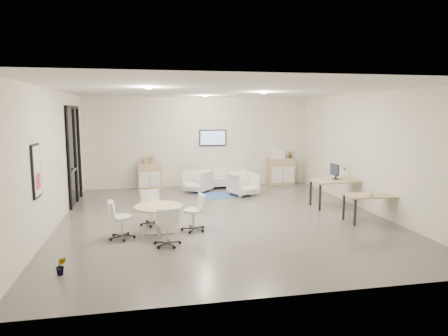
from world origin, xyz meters
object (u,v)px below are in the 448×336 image
armchair_right (243,183)px  round_table (158,210)px  desk_front (372,197)px  loveseat (225,178)px  armchair_left (198,180)px  desk_rear (338,183)px  sideboard_right (281,171)px  sideboard_left (150,176)px

armchair_right → round_table: size_ratio=0.78×
desk_front → loveseat: bearing=121.4°
armchair_left → desk_rear: armchair_left is taller
desk_rear → round_table: (-5.08, -1.65, -0.13)m
loveseat → desk_rear: size_ratio=1.01×
loveseat → armchair_right: bearing=-81.1°
sideboard_right → armchair_right: size_ratio=1.19×
armchair_left → armchair_right: bearing=8.9°
round_table → sideboard_right: bearing=48.9°
sideboard_left → armchair_left: (1.57, -0.90, -0.05)m
sideboard_right → armchair_left: bearing=-164.9°
sideboard_left → desk_front: sideboard_left is taller
sideboard_left → armchair_right: (2.95, -1.71, -0.04)m
sideboard_right → round_table: sideboard_right is taller
desk_front → round_table: bearing=-174.8°
armchair_left → desk_front: (3.72, -4.44, 0.19)m
round_table → desk_rear: bearing=18.0°
armchair_left → round_table: size_ratio=0.77×
desk_rear → desk_front: size_ratio=1.15×
sideboard_left → armchair_right: sideboard_left is taller
loveseat → armchair_left: armchair_left is taller
loveseat → round_table: size_ratio=1.46×
sideboard_right → desk_rear: (0.40, -3.71, 0.20)m
armchair_right → desk_front: 4.32m
armchair_right → loveseat: bearing=80.2°
sideboard_left → loveseat: bearing=-3.2°
loveseat → desk_front: bearing=-64.3°
loveseat → desk_rear: (2.53, -3.58, 0.38)m
sideboard_right → round_table: 7.11m
sideboard_left → armchair_right: bearing=-30.1°
desk_front → round_table: (-5.17, -0.05, -0.04)m
armchair_left → desk_rear: (3.64, -2.84, 0.28)m
sideboard_left → desk_front: 7.51m
sideboard_right → loveseat: (-2.13, -0.13, -0.17)m
sideboard_right → armchair_left: (-3.24, -0.87, -0.08)m
armchair_left → desk_front: 5.80m
desk_rear → desk_front: bearing=-92.4°
sideboard_left → sideboard_right: size_ratio=0.94×
loveseat → desk_rear: 4.40m
armchair_right → round_table: armchair_right is taller
loveseat → round_table: bearing=-117.1°
armchair_left → round_table: armchair_left is taller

